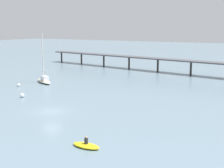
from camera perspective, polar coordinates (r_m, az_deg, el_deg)
name	(u,v)px	position (r m, az deg, el deg)	size (l,w,h in m)	color
ground_plane	(52,111)	(45.82, -10.24, -4.61)	(400.00, 400.00, 0.00)	slate
sailboat_cream	(44,80)	(68.86, -11.57, 0.74)	(6.50, 4.67, 10.09)	beige
dinghy_yellow	(86,145)	(32.11, -4.44, -10.42)	(2.98, 1.40, 1.14)	yellow
mooring_buoy_inner	(22,95)	(55.61, -15.14, -1.89)	(0.69, 0.69, 0.69)	silver
mooring_buoy_mid	(19,85)	(65.78, -15.72, -0.18)	(0.60, 0.60, 0.60)	silver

